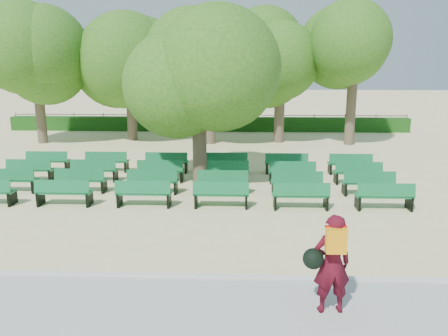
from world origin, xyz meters
TOP-DOWN VIEW (x-y plane):
  - ground at (0.00, 0.00)m, footprint 120.00×120.00m
  - paving at (0.00, -7.40)m, footprint 30.00×2.20m
  - curb at (0.00, -6.25)m, footprint 30.00×0.12m
  - hedge at (0.00, 14.00)m, footprint 26.00×0.70m
  - fence at (0.00, 14.40)m, footprint 26.00×0.10m
  - tree_line at (0.00, 10.00)m, footprint 21.80×6.80m
  - bench_array at (0.37, 0.58)m, footprint 1.73×0.62m
  - tree_among at (0.66, 1.15)m, footprint 4.31×4.31m
  - person at (3.69, -7.44)m, footprint 0.87×0.54m

SIDE VIEW (x-z plane):
  - ground at x=0.00m, z-range 0.00..0.00m
  - fence at x=0.00m, z-range -0.51..0.51m
  - tree_line at x=0.00m, z-range -3.52..3.52m
  - paving at x=0.00m, z-range 0.00..0.06m
  - curb at x=0.00m, z-range 0.00..0.10m
  - bench_array at x=0.37m, z-range -0.45..0.62m
  - hedge at x=0.00m, z-range 0.00..0.90m
  - person at x=3.69m, z-range 0.09..1.89m
  - tree_among at x=0.66m, z-range 0.98..6.87m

